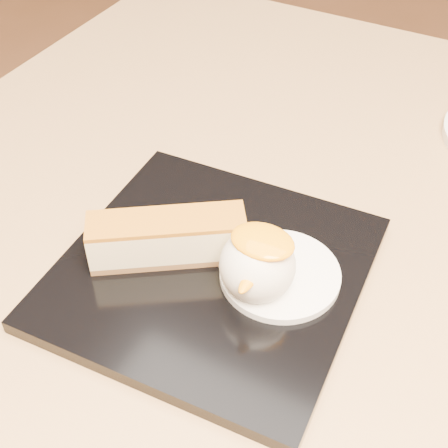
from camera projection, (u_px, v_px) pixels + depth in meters
The scene contains 7 objects.
table at pixel (292, 348), 0.62m from camera, with size 0.80×0.80×0.72m.
dessert_plate at pixel (212, 272), 0.48m from camera, with size 0.22×0.22×0.01m, color black.
cheesecake at pixel (167, 238), 0.47m from camera, with size 0.12×0.09×0.04m.
cream_smear at pixel (280, 274), 0.46m from camera, with size 0.09×0.09×0.01m, color white.
ice_cream_scoop at pixel (257, 265), 0.44m from camera, with size 0.05×0.05×0.05m, color white.
mango_sauce at pixel (263, 241), 0.42m from camera, with size 0.05×0.03×0.01m, color #FF9808.
mint_sprig at pixel (259, 236), 0.49m from camera, with size 0.04×0.03×0.00m.
Camera 1 is at (0.11, -0.35, 1.08)m, focal length 50.00 mm.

